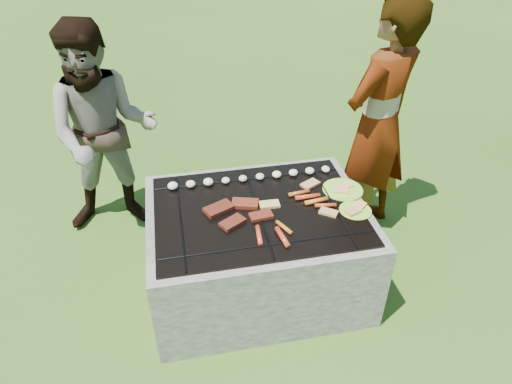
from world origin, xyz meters
TOP-DOWN VIEW (x-y plane):
  - lawn at (0.00, 0.00)m, footprint 60.00×60.00m
  - fire_pit at (0.00, 0.00)m, footprint 1.30×1.00m
  - mushrooms at (0.03, 0.31)m, footprint 1.06×0.07m
  - pork_slabs at (-0.13, -0.01)m, footprint 0.40×0.30m
  - sausages at (0.20, -0.10)m, footprint 0.52×0.48m
  - bread_on_grate at (0.27, 0.04)m, footprint 0.44×0.41m
  - plate_far at (0.56, 0.09)m, footprint 0.31×0.31m
  - plate_near at (0.56, -0.12)m, footprint 0.23×0.23m
  - cook at (0.92, 0.46)m, footprint 0.73×0.65m
  - bystander at (-0.90, 0.85)m, footprint 0.76×0.60m

SIDE VIEW (x-z plane):
  - lawn at x=0.00m, z-range 0.00..0.00m
  - fire_pit at x=0.00m, z-range -0.03..0.59m
  - plate_far at x=0.56m, z-range 0.59..0.62m
  - plate_near at x=0.56m, z-range 0.60..0.63m
  - bread_on_grate at x=0.27m, z-range 0.61..0.63m
  - pork_slabs at x=-0.13m, z-range 0.61..0.64m
  - sausages at x=0.20m, z-range 0.61..0.64m
  - mushrooms at x=0.03m, z-range 0.61..0.65m
  - bystander at x=-0.90m, z-range 0.00..1.53m
  - cook at x=0.92m, z-range 0.00..1.69m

